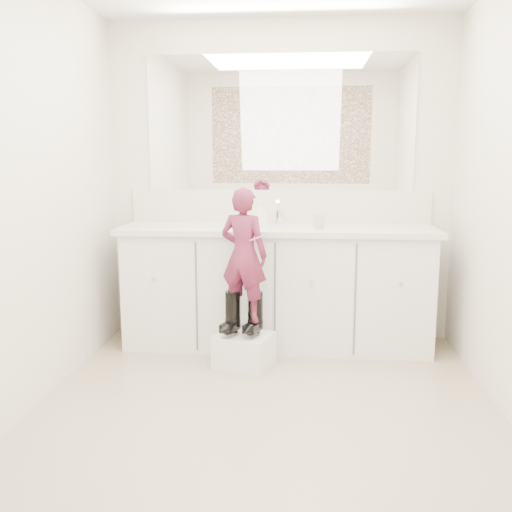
# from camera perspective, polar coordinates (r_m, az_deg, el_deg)

# --- Properties ---
(floor) EXTENTS (3.00, 3.00, 0.00)m
(floor) POSITION_cam_1_polar(r_m,az_deg,el_deg) (3.21, 0.88, -15.84)
(floor) COLOR #998164
(floor) RESTS_ON ground
(wall_back) EXTENTS (2.60, 0.00, 2.60)m
(wall_back) POSITION_cam_1_polar(r_m,az_deg,el_deg) (4.39, 2.36, 7.40)
(wall_back) COLOR beige
(wall_back) RESTS_ON floor
(wall_front) EXTENTS (2.60, 0.00, 2.60)m
(wall_front) POSITION_cam_1_polar(r_m,az_deg,el_deg) (1.41, -3.43, 1.95)
(wall_front) COLOR beige
(wall_front) RESTS_ON floor
(wall_left) EXTENTS (0.00, 3.00, 3.00)m
(wall_left) POSITION_cam_1_polar(r_m,az_deg,el_deg) (3.25, -22.66, 5.75)
(wall_left) COLOR beige
(wall_left) RESTS_ON floor
(vanity_cabinet) EXTENTS (2.20, 0.55, 0.85)m
(vanity_cabinet) POSITION_cam_1_polar(r_m,az_deg,el_deg) (4.22, 2.11, -3.33)
(vanity_cabinet) COLOR silver
(vanity_cabinet) RESTS_ON floor
(countertop) EXTENTS (2.28, 0.58, 0.04)m
(countertop) POSITION_cam_1_polar(r_m,az_deg,el_deg) (4.13, 2.13, 2.64)
(countertop) COLOR beige
(countertop) RESTS_ON vanity_cabinet
(backsplash) EXTENTS (2.28, 0.03, 0.25)m
(backsplash) POSITION_cam_1_polar(r_m,az_deg,el_deg) (4.39, 2.33, 4.98)
(backsplash) COLOR beige
(backsplash) RESTS_ON countertop
(mirror) EXTENTS (2.00, 0.02, 1.00)m
(mirror) POSITION_cam_1_polar(r_m,az_deg,el_deg) (4.38, 2.39, 13.16)
(mirror) COLOR white
(mirror) RESTS_ON wall_back
(dot_panel) EXTENTS (2.00, 0.01, 1.20)m
(dot_panel) POSITION_cam_1_polar(r_m,az_deg,el_deg) (1.43, -3.57, 20.21)
(dot_panel) COLOR #472819
(dot_panel) RESTS_ON wall_front
(faucet) EXTENTS (0.08, 0.08, 0.10)m
(faucet) POSITION_cam_1_polar(r_m,az_deg,el_deg) (4.28, 2.25, 3.85)
(faucet) COLOR silver
(faucet) RESTS_ON countertop
(cup) EXTENTS (0.14, 0.14, 0.10)m
(cup) POSITION_cam_1_polar(r_m,az_deg,el_deg) (4.08, 6.34, 3.47)
(cup) COLOR #BEB498
(cup) RESTS_ON countertop
(soap_bottle) EXTENTS (0.09, 0.10, 0.18)m
(soap_bottle) POSITION_cam_1_polar(r_m,az_deg,el_deg) (4.09, 0.39, 4.15)
(soap_bottle) COLOR white
(soap_bottle) RESTS_ON countertop
(step_stool) EXTENTS (0.42, 0.39, 0.22)m
(step_stool) POSITION_cam_1_polar(r_m,az_deg,el_deg) (3.87, -1.19, -9.41)
(step_stool) COLOR white
(step_stool) RESTS_ON floor
(boot_left) EXTENTS (0.16, 0.22, 0.29)m
(boot_left) POSITION_cam_1_polar(r_m,az_deg,el_deg) (3.80, -2.34, -5.71)
(boot_left) COLOR black
(boot_left) RESTS_ON step_stool
(boot_right) EXTENTS (0.16, 0.22, 0.29)m
(boot_right) POSITION_cam_1_polar(r_m,az_deg,el_deg) (3.79, -0.07, -5.77)
(boot_right) COLOR black
(boot_right) RESTS_ON step_stool
(toddler) EXTENTS (0.37, 0.30, 0.88)m
(toddler) POSITION_cam_1_polar(r_m,az_deg,el_deg) (3.71, -1.23, 0.11)
(toddler) COLOR #A4325E
(toddler) RESTS_ON step_stool
(toothbrush) EXTENTS (0.13, 0.05, 0.06)m
(toothbrush) POSITION_cam_1_polar(r_m,az_deg,el_deg) (3.63, -0.23, 1.69)
(toothbrush) COLOR #E759AE
(toothbrush) RESTS_ON toddler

